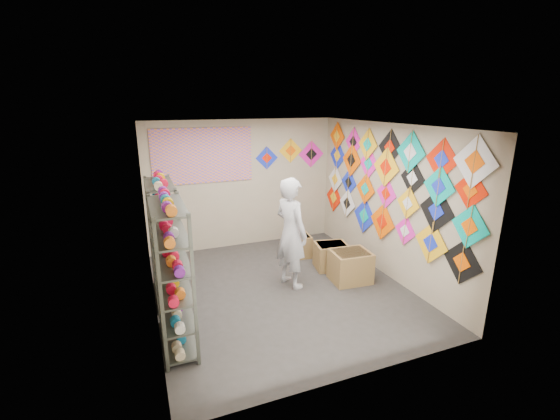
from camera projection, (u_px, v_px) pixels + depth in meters
name	position (u px, v px, depth m)	size (l,w,h in m)	color
ground	(281.00, 289.00, 6.30)	(4.50, 4.50, 0.00)	#302D2A
room_walls	(281.00, 194.00, 5.84)	(4.50, 4.50, 4.50)	tan
shelf_rack_front	(173.00, 276.00, 4.66)	(0.40, 1.10, 1.90)	#4C5147
shelf_rack_back	(164.00, 241.00, 5.82)	(0.40, 1.10, 1.90)	#4C5147
string_spools	(168.00, 250.00, 5.21)	(0.12, 2.36, 0.12)	red
kite_wall_display	(387.00, 185.00, 6.51)	(0.06, 4.30, 2.11)	black
back_wall_kites	(293.00, 154.00, 8.17)	(1.60, 0.02, 0.67)	#172DD1
poster	(203.00, 156.00, 7.46)	(2.00, 0.01, 1.10)	#7A54B7
shopkeeper	(291.00, 233.00, 6.22)	(0.64, 0.79, 1.88)	silver
carton_a	(350.00, 266.00, 6.53)	(0.65, 0.55, 0.55)	olive
carton_b	(331.00, 256.00, 7.05)	(0.59, 0.48, 0.48)	olive
carton_c	(298.00, 245.00, 7.64)	(0.46, 0.51, 0.45)	olive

